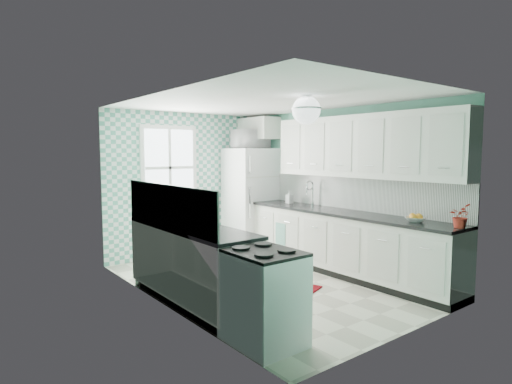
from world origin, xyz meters
TOP-DOWN VIEW (x-y plane):
  - floor at (0.00, 0.00)m, footprint 3.00×4.40m
  - ceiling at (0.00, 0.00)m, footprint 3.00×4.40m
  - wall_back at (0.00, 2.21)m, footprint 3.00×0.02m
  - wall_front at (0.00, -2.21)m, footprint 3.00×0.02m
  - wall_left at (-1.51, 0.00)m, footprint 0.02×4.40m
  - wall_right at (1.51, 0.00)m, footprint 0.02×4.40m
  - accent_wall at (0.00, 2.19)m, footprint 3.00×0.01m
  - window at (-0.35, 2.16)m, footprint 1.04×0.05m
  - backsplash_right at (1.49, -0.40)m, footprint 0.02×3.60m
  - backsplash_left at (-1.49, -0.07)m, footprint 0.02×2.15m
  - upper_cabinets_right at (1.33, -0.60)m, footprint 0.33×3.20m
  - upper_cabinet_fridge at (1.30, 1.83)m, footprint 0.40×0.74m
  - ceiling_light at (0.00, -0.80)m, footprint 0.34×0.34m
  - base_cabinets_right at (1.20, -0.40)m, footprint 0.60×3.60m
  - countertop_right at (1.19, -0.40)m, footprint 0.63×3.60m
  - base_cabinets_left at (-1.20, -0.07)m, footprint 0.60×2.15m
  - countertop_left at (-1.19, -0.07)m, footprint 0.63×2.15m
  - fridge at (1.11, 1.77)m, footprint 0.82×0.81m
  - stove at (-1.20, -1.47)m, footprint 0.59×0.73m
  - sink at (1.20, 0.44)m, footprint 0.53×0.44m
  - rug at (-0.05, -0.29)m, footprint 1.07×1.26m
  - dish_towel at (0.89, 0.67)m, footprint 0.02×0.24m
  - fruit_bowl at (1.20, -1.56)m, footprint 0.32×0.32m
  - potted_plant at (1.20, -2.12)m, footprint 0.32×0.30m
  - soap_bottle at (1.25, 0.86)m, footprint 0.10×0.10m
  - microwave at (1.11, 1.77)m, footprint 0.65×0.46m

SIDE VIEW (x-z plane):
  - floor at x=0.00m, z-range -0.02..0.00m
  - rug at x=-0.05m, z-range 0.00..0.02m
  - base_cabinets_right at x=1.20m, z-range 0.00..0.90m
  - base_cabinets_left at x=-1.20m, z-range 0.00..0.90m
  - stove at x=-1.20m, z-range 0.02..0.90m
  - dish_towel at x=0.89m, z-range 0.30..0.66m
  - countertop_right at x=1.19m, z-range 0.90..0.94m
  - countertop_left at x=-1.19m, z-range 0.90..0.94m
  - sink at x=1.20m, z-range 0.66..1.20m
  - fridge at x=1.11m, z-range 0.00..1.88m
  - fruit_bowl at x=1.20m, z-range 0.94..1.00m
  - soap_bottle at x=1.25m, z-range 0.94..1.16m
  - potted_plant at x=1.20m, z-range 0.94..1.22m
  - backsplash_right at x=1.49m, z-range 0.94..1.45m
  - backsplash_left at x=-1.49m, z-range 0.94..1.45m
  - wall_back at x=0.00m, z-range 0.00..2.50m
  - wall_front at x=0.00m, z-range 0.00..2.50m
  - wall_left at x=-1.51m, z-range 0.00..2.50m
  - wall_right at x=1.51m, z-range 0.00..2.50m
  - accent_wall at x=0.00m, z-range 0.00..2.50m
  - window at x=-0.35m, z-range 0.83..2.27m
  - upper_cabinets_right at x=1.33m, z-range 1.45..2.35m
  - microwave at x=1.11m, z-range 1.88..2.23m
  - upper_cabinet_fridge at x=1.30m, z-range 2.05..2.45m
  - ceiling_light at x=0.00m, z-range 2.15..2.50m
  - ceiling at x=0.00m, z-range 2.50..2.52m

